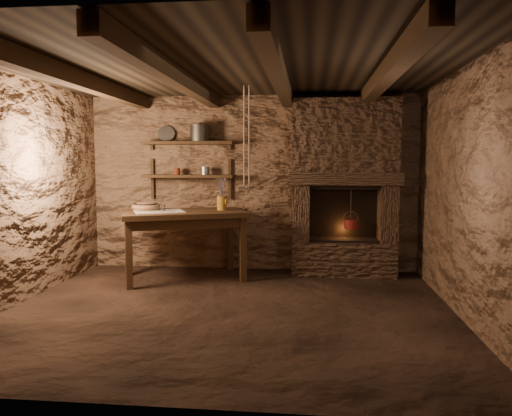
# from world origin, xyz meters

# --- Properties ---
(floor) EXTENTS (4.50, 4.50, 0.00)m
(floor) POSITION_xyz_m (0.00, 0.00, 0.00)
(floor) COLOR black
(floor) RESTS_ON ground
(back_wall) EXTENTS (4.50, 0.04, 2.40)m
(back_wall) POSITION_xyz_m (0.00, 2.00, 1.20)
(back_wall) COLOR brown
(back_wall) RESTS_ON floor
(front_wall) EXTENTS (4.50, 0.04, 2.40)m
(front_wall) POSITION_xyz_m (0.00, -2.00, 1.20)
(front_wall) COLOR brown
(front_wall) RESTS_ON floor
(left_wall) EXTENTS (0.04, 4.00, 2.40)m
(left_wall) POSITION_xyz_m (-2.25, 0.00, 1.20)
(left_wall) COLOR brown
(left_wall) RESTS_ON floor
(right_wall) EXTENTS (0.04, 4.00, 2.40)m
(right_wall) POSITION_xyz_m (2.25, 0.00, 1.20)
(right_wall) COLOR brown
(right_wall) RESTS_ON floor
(ceiling) EXTENTS (4.50, 4.00, 0.04)m
(ceiling) POSITION_xyz_m (0.00, 0.00, 2.40)
(ceiling) COLOR black
(ceiling) RESTS_ON back_wall
(beam_far_left) EXTENTS (0.14, 3.95, 0.16)m
(beam_far_left) POSITION_xyz_m (-1.50, 0.00, 2.31)
(beam_far_left) COLOR black
(beam_far_left) RESTS_ON ceiling
(beam_mid_left) EXTENTS (0.14, 3.95, 0.16)m
(beam_mid_left) POSITION_xyz_m (-0.50, 0.00, 2.31)
(beam_mid_left) COLOR black
(beam_mid_left) RESTS_ON ceiling
(beam_mid_right) EXTENTS (0.14, 3.95, 0.16)m
(beam_mid_right) POSITION_xyz_m (0.50, 0.00, 2.31)
(beam_mid_right) COLOR black
(beam_mid_right) RESTS_ON ceiling
(beam_far_right) EXTENTS (0.14, 3.95, 0.16)m
(beam_far_right) POSITION_xyz_m (1.50, 0.00, 2.31)
(beam_far_right) COLOR black
(beam_far_right) RESTS_ON ceiling
(shelf_lower) EXTENTS (1.25, 0.30, 0.04)m
(shelf_lower) POSITION_xyz_m (-0.85, 1.84, 1.30)
(shelf_lower) COLOR black
(shelf_lower) RESTS_ON back_wall
(shelf_upper) EXTENTS (1.25, 0.30, 0.04)m
(shelf_upper) POSITION_xyz_m (-0.85, 1.84, 1.75)
(shelf_upper) COLOR black
(shelf_upper) RESTS_ON back_wall
(hearth) EXTENTS (1.43, 0.51, 2.30)m
(hearth) POSITION_xyz_m (1.25, 1.77, 1.23)
(hearth) COLOR #37261B
(hearth) RESTS_ON floor
(work_table) EXTENTS (1.74, 1.38, 0.87)m
(work_table) POSITION_xyz_m (-0.79, 1.30, 0.47)
(work_table) COLOR black
(work_table) RESTS_ON floor
(linen_cloth) EXTENTS (0.74, 0.68, 0.01)m
(linen_cloth) POSITION_xyz_m (-1.07, 1.18, 0.88)
(linen_cloth) COLOR silver
(linen_cloth) RESTS_ON work_table
(pewter_cutlery_row) EXTENTS (0.53, 0.38, 0.01)m
(pewter_cutlery_row) POSITION_xyz_m (-1.07, 1.16, 0.89)
(pewter_cutlery_row) COLOR gray
(pewter_cutlery_row) RESTS_ON linen_cloth
(drinking_glasses) EXTENTS (0.19, 0.06, 0.08)m
(drinking_glasses) POSITION_xyz_m (-1.05, 1.29, 0.92)
(drinking_glasses) COLOR silver
(drinking_glasses) RESTS_ON linen_cloth
(stoneware_jug) EXTENTS (0.16, 0.16, 0.42)m
(stoneware_jug) POSITION_xyz_m (-0.33, 1.48, 1.05)
(stoneware_jug) COLOR #A87120
(stoneware_jug) RESTS_ON work_table
(wooden_bowl) EXTENTS (0.39, 0.39, 0.13)m
(wooden_bowl) POSITION_xyz_m (-1.30, 1.35, 0.92)
(wooden_bowl) COLOR brown
(wooden_bowl) RESTS_ON work_table
(iron_stockpot) EXTENTS (0.33, 0.33, 0.20)m
(iron_stockpot) POSITION_xyz_m (-0.68, 1.84, 1.87)
(iron_stockpot) COLOR #292724
(iron_stockpot) RESTS_ON shelf_upper
(tin_pan) EXTENTS (0.25, 0.15, 0.23)m
(tin_pan) POSITION_xyz_m (-1.18, 1.94, 1.88)
(tin_pan) COLOR gray
(tin_pan) RESTS_ON shelf_upper
(small_kettle) EXTENTS (0.18, 0.15, 0.16)m
(small_kettle) POSITION_xyz_m (-0.62, 1.84, 1.37)
(small_kettle) COLOR gray
(small_kettle) RESTS_ON shelf_lower
(rusty_tin) EXTENTS (0.11, 0.11, 0.09)m
(rusty_tin) POSITION_xyz_m (-1.02, 1.84, 1.36)
(rusty_tin) COLOR #581F11
(rusty_tin) RESTS_ON shelf_lower
(red_pot) EXTENTS (0.20, 0.20, 0.54)m
(red_pot) POSITION_xyz_m (1.34, 1.72, 0.69)
(red_pot) COLOR maroon
(red_pot) RESTS_ON hearth
(hanging_ropes) EXTENTS (0.08, 0.08, 1.20)m
(hanging_ropes) POSITION_xyz_m (0.05, 1.05, 1.80)
(hanging_ropes) COLOR tan
(hanging_ropes) RESTS_ON ceiling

